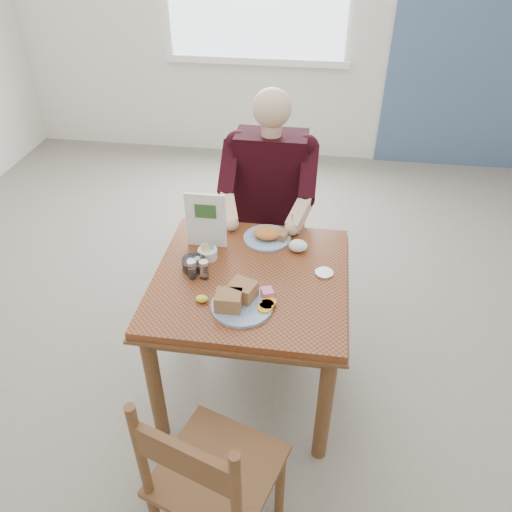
% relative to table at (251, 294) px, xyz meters
% --- Properties ---
extents(floor, '(6.00, 6.00, 0.00)m').
position_rel_table_xyz_m(floor, '(0.00, 0.00, -0.64)').
color(floor, '#70685B').
rests_on(floor, ground).
extents(wall_back, '(5.50, 0.00, 5.50)m').
position_rel_table_xyz_m(wall_back, '(0.00, 3.00, 0.76)').
color(wall_back, silver).
rests_on(wall_back, ground).
extents(accent_panel, '(1.60, 0.02, 2.80)m').
position_rel_table_xyz_m(accent_panel, '(1.60, 2.98, 0.76)').
color(accent_panel, '#435B7D').
rests_on(accent_panel, ground).
extents(lemon_wedge, '(0.06, 0.05, 0.03)m').
position_rel_table_xyz_m(lemon_wedge, '(-0.18, -0.21, 0.13)').
color(lemon_wedge, yellow).
rests_on(lemon_wedge, table).
extents(napkin, '(0.10, 0.09, 0.06)m').
position_rel_table_xyz_m(napkin, '(0.20, 0.23, 0.14)').
color(napkin, white).
rests_on(napkin, table).
extents(metal_dish, '(0.11, 0.11, 0.01)m').
position_rel_table_xyz_m(metal_dish, '(0.34, 0.06, 0.12)').
color(metal_dish, silver).
rests_on(metal_dish, table).
extents(table, '(0.92, 0.92, 0.75)m').
position_rel_table_xyz_m(table, '(0.00, 0.00, 0.00)').
color(table, brown).
rests_on(table, ground).
extents(chair_far, '(0.42, 0.42, 0.95)m').
position_rel_table_xyz_m(chair_far, '(0.00, 0.80, -0.16)').
color(chair_far, brown).
rests_on(chair_far, ground).
extents(chair_near, '(0.53, 0.53, 0.95)m').
position_rel_table_xyz_m(chair_near, '(-0.01, -0.86, -0.16)').
color(chair_near, brown).
rests_on(chair_near, ground).
extents(diner, '(0.53, 0.56, 1.39)m').
position_rel_table_xyz_m(diner, '(0.00, 0.71, 0.17)').
color(diner, tan).
rests_on(diner, chair_far).
extents(near_plate, '(0.30, 0.30, 0.09)m').
position_rel_table_xyz_m(near_plate, '(-0.01, -0.21, 0.14)').
color(near_plate, white).
rests_on(near_plate, table).
extents(far_plate, '(0.31, 0.31, 0.07)m').
position_rel_table_xyz_m(far_plate, '(0.04, 0.31, 0.14)').
color(far_plate, white).
rests_on(far_plate, table).
extents(caddy, '(0.10, 0.10, 0.07)m').
position_rel_table_xyz_m(caddy, '(-0.23, 0.11, 0.14)').
color(caddy, white).
rests_on(caddy, table).
extents(shakers, '(0.10, 0.05, 0.09)m').
position_rel_table_xyz_m(shakers, '(-0.24, -0.05, 0.16)').
color(shakers, white).
rests_on(shakers, table).
extents(creamer, '(0.13, 0.13, 0.05)m').
position_rel_table_xyz_m(creamer, '(-0.27, 0.02, 0.14)').
color(creamer, white).
rests_on(creamer, table).
extents(menu, '(0.20, 0.02, 0.29)m').
position_rel_table_xyz_m(menu, '(-0.25, 0.21, 0.26)').
color(menu, white).
rests_on(menu, table).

